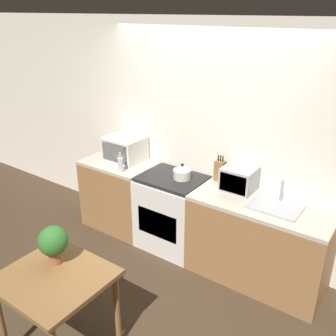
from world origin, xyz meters
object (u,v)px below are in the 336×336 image
Objects in this scene: bottle at (120,165)px; dining_table at (56,287)px; stove_range at (172,212)px; microwave at (125,149)px; toaster_oven at (239,179)px; kettle at (182,172)px.

bottle is 1.74m from dining_table.
stove_range is 1.80m from dining_table.
bottle reaches higher than dining_table.
toaster_oven is at bearing 1.61° from microwave.
toaster_oven is 0.41× the size of dining_table.
microwave is at bearing 176.35° from kettle.
toaster_oven reaches higher than bottle.
microwave is 1.85× the size of bottle.
bottle is 0.74× the size of toaster_oven.
dining_table is at bearing -107.84° from toaster_oven.
kettle is 0.90m from microwave.
bottle reaches higher than kettle.
stove_range is 0.95m from toaster_oven.
stove_range is 2.72× the size of toaster_oven.
microwave is 1.54m from toaster_oven.
stove_range is at bearing -6.74° from microwave.
stove_range is at bearing -169.62° from toaster_oven.
stove_range is at bearing 94.02° from dining_table.
microwave is at bearing 115.96° from dining_table.
dining_table is (0.13, -1.79, 0.21)m from stove_range.
microwave reaches higher than toaster_oven.
dining_table is (0.02, -1.82, -0.32)m from kettle.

